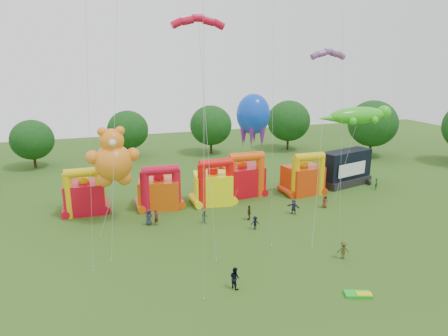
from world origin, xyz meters
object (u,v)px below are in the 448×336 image
object	(u,v)px
bouncy_castle_0	(85,195)
teddy_bear_kite	(112,172)
spectator_4	(249,213)
gecko_kite	(349,151)
spectator_0	(149,217)
bouncy_castle_2	(213,186)
stage_trailer	(346,168)
octopus_kite	(249,141)

from	to	relation	value
bouncy_castle_0	teddy_bear_kite	world-z (taller)	teddy_bear_kite
spectator_4	teddy_bear_kite	bearing A→B (deg)	-73.45
gecko_kite	spectator_0	world-z (taller)	gecko_kite
bouncy_castle_2	stage_trailer	bearing A→B (deg)	4.13
stage_trailer	octopus_kite	xyz separation A→B (m)	(-15.62, 0.37, 5.07)
octopus_kite	spectator_0	size ratio (longest dim) A/B	7.61
gecko_kite	bouncy_castle_0	bearing A→B (deg)	175.17
spectator_0	spectator_4	world-z (taller)	spectator_0
stage_trailer	gecko_kite	distance (m)	4.68
bouncy_castle_0	bouncy_castle_2	world-z (taller)	bouncy_castle_2
teddy_bear_kite	bouncy_castle_2	bearing A→B (deg)	12.62
bouncy_castle_2	spectator_0	world-z (taller)	bouncy_castle_2
stage_trailer	teddy_bear_kite	size ratio (longest dim) A/B	0.77
octopus_kite	spectator_0	xyz separation A→B (m)	(-14.70, -6.40, -6.68)
bouncy_castle_0	octopus_kite	size ratio (longest dim) A/B	0.43
spectator_0	octopus_kite	bearing A→B (deg)	7.12
bouncy_castle_0	stage_trailer	distance (m)	37.12
octopus_kite	spectator_4	xyz separation A→B (m)	(-3.30, -8.59, -6.70)
teddy_bear_kite	gecko_kite	xyz separation A→B (m)	(32.20, 1.66, -0.20)
bouncy_castle_2	octopus_kite	size ratio (longest dim) A/B	0.45
gecko_kite	spectator_4	world-z (taller)	gecko_kite
teddy_bear_kite	bouncy_castle_0	bearing A→B (deg)	124.24
gecko_kite	octopus_kite	xyz separation A→B (m)	(-13.87, 3.08, 1.68)
stage_trailer	spectator_4	size ratio (longest dim) A/B	4.86
bouncy_castle_2	spectator_4	xyz separation A→B (m)	(2.34, -6.68, -1.49)
teddy_bear_kite	octopus_kite	size ratio (longest dim) A/B	0.81
teddy_bear_kite	spectator_0	xyz separation A→B (m)	(3.63, -1.65, -5.20)
bouncy_castle_2	gecko_kite	bearing A→B (deg)	-3.45
stage_trailer	octopus_kite	size ratio (longest dim) A/B	0.62
stage_trailer	spectator_0	xyz separation A→B (m)	(-30.32, -6.03, -1.62)
bouncy_castle_2	spectator_0	distance (m)	10.22
octopus_kite	teddy_bear_kite	bearing A→B (deg)	-165.49
bouncy_castle_2	spectator_0	bearing A→B (deg)	-153.62
stage_trailer	spectator_4	xyz separation A→B (m)	(-18.92, -8.22, -1.64)
stage_trailer	octopus_kite	bearing A→B (deg)	178.65
gecko_kite	octopus_kite	distance (m)	14.30
bouncy_castle_0	octopus_kite	bearing A→B (deg)	0.25
bouncy_castle_2	teddy_bear_kite	world-z (taller)	teddy_bear_kite
bouncy_castle_0	spectator_4	size ratio (longest dim) A/B	3.34
stage_trailer	bouncy_castle_2	bearing A→B (deg)	-175.87
bouncy_castle_0	spectator_0	world-z (taller)	bouncy_castle_0
bouncy_castle_2	teddy_bear_kite	xyz separation A→B (m)	(-12.69, -2.84, 3.74)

